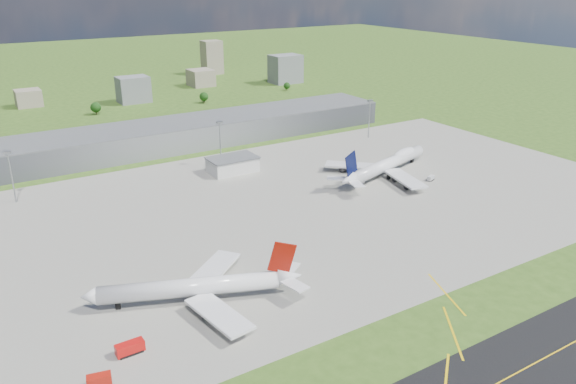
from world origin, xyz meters
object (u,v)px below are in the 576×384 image
airliner_blue_quad (388,164)px  crash_tender (99,381)px  airliner_red_twin (198,287)px  tug_yellow (215,285)px  fire_truck (130,348)px  van_white_near (360,181)px  van_white_far (431,178)px

airliner_blue_quad → crash_tender: bearing=-170.4°
airliner_red_twin → tug_yellow: airliner_red_twin is taller
fire_truck → van_white_near: 166.31m
crash_tender → van_white_far: bearing=32.1°
tug_yellow → fire_truck: bearing=-174.8°
van_white_far → tug_yellow: bearing=175.0°
van_white_near → airliner_red_twin: bearing=112.6°
airliner_blue_quad → van_white_near: bearing=171.6°
tug_yellow → crash_tender: bearing=-172.6°
airliner_red_twin → van_white_near: bearing=-130.9°
airliner_blue_quad → van_white_far: bearing=-73.8°
van_white_near → van_white_far: 39.08m
fire_truck → airliner_blue_quad: bearing=24.2°
airliner_blue_quad → crash_tender: (-180.46, -89.96, -4.27)m
airliner_blue_quad → airliner_red_twin: bearing=-172.1°
fire_truck → van_white_near: size_ratio=1.54×
airliner_red_twin → van_white_near: (118.76, 61.90, -4.03)m
tug_yellow → van_white_near: size_ratio=0.70×
airliner_blue_quad → crash_tender: airliner_blue_quad is taller
tug_yellow → van_white_near: bearing=1.9°
tug_yellow → van_white_near: 123.69m
fire_truck → tug_yellow: fire_truck is taller
crash_tender → tug_yellow: bearing=44.7°
fire_truck → tug_yellow: bearing=28.8°
van_white_far → fire_truck: bearing=178.3°
crash_tender → van_white_near: 180.51m
airliner_red_twin → tug_yellow: 11.25m
crash_tender → van_white_far: (193.62, 69.81, -0.40)m
airliner_blue_quad → van_white_far: 24.52m
van_white_near → fire_truck: bearing=112.8°
fire_truck → tug_yellow: 42.68m
crash_tender → tug_yellow: 57.01m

